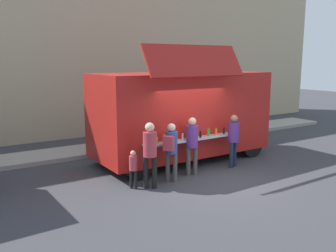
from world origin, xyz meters
TOP-DOWN VIEW (x-y plane):
  - ground_plane at (0.00, 0.00)m, footprint 60.00×60.00m
  - curb_strip at (-3.51, 5.05)m, footprint 28.00×1.60m
  - building_behind at (-2.51, 8.95)m, footprint 32.00×2.40m
  - food_truck_main at (0.49, 2.43)m, footprint 5.95×3.06m
  - trash_bin at (4.62, 4.75)m, footprint 0.60×0.60m
  - customer_front_ordering at (-0.23, 0.88)m, footprint 0.36×0.35m
  - customer_mid_with_backpack at (-1.07, 0.71)m, footprint 0.52×0.50m
  - customer_rear_waiting at (-1.81, 0.57)m, footprint 0.36×0.36m
  - customer_extra_browsing at (1.35, 0.83)m, footprint 0.34×0.34m
  - child_near_queue at (-2.20, 0.76)m, footprint 0.21×0.21m

SIDE VIEW (x-z plane):
  - ground_plane at x=0.00m, z-range 0.00..0.00m
  - curb_strip at x=-3.51m, z-range 0.00..0.15m
  - trash_bin at x=4.62m, z-range 0.00..0.99m
  - child_near_queue at x=-2.20m, z-range 0.10..1.13m
  - customer_extra_browsing at x=1.35m, z-range 0.16..1.84m
  - customer_mid_with_backpack at x=-1.07m, z-range 0.19..1.83m
  - customer_front_ordering at x=-0.23m, z-range 0.17..1.89m
  - customer_rear_waiting at x=-1.81m, z-range 0.17..1.94m
  - food_truck_main at x=0.49m, z-range -0.29..3.50m
  - building_behind at x=-2.51m, z-range 0.00..7.90m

